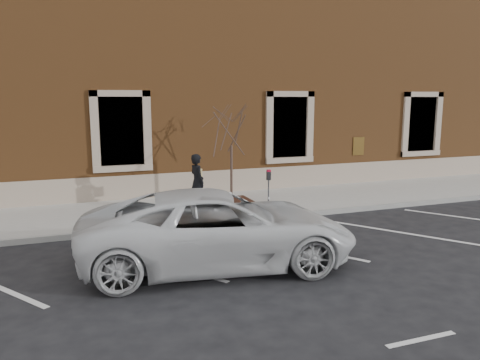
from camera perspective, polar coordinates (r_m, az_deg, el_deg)
name	(u,v)px	position (r m, az deg, el deg)	size (l,w,h in m)	color
ground	(247,222)	(13.30, 0.90, -5.09)	(120.00, 120.00, 0.00)	#28282B
sidewalk_near	(227,206)	(14.88, -1.54, -3.17)	(40.00, 3.50, 0.15)	beige
curb_near	(248,219)	(13.24, 0.98, -4.83)	(40.00, 0.12, 0.15)	#9E9E99
parking_stripes	(280,244)	(11.36, 4.94, -7.77)	(28.00, 4.40, 0.01)	silver
building_civic	(181,85)	(20.26, -7.15, 11.43)	(40.00, 8.62, 8.00)	brown
man	(197,182)	(13.99, -5.24, -0.23)	(0.61, 0.40, 1.68)	black
parking_meter	(269,183)	(13.59, 3.50, -0.34)	(0.12, 0.09, 1.27)	#595B60
tree_grate	(232,201)	(15.16, -1.04, -2.57)	(1.31, 1.31, 0.03)	#371B11
sapling	(231,130)	(14.83, -1.07, 6.10)	(1.98, 1.98, 3.30)	#503830
white_truck	(219,228)	(9.76, -2.60, -5.92)	(2.62, 5.67, 1.58)	silver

